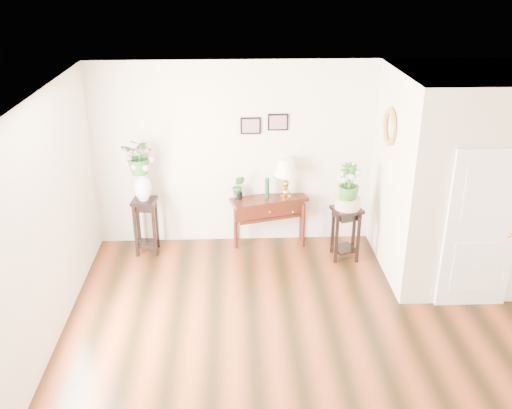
{
  "coord_description": "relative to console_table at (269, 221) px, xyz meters",
  "views": [
    {
      "loc": [
        -0.92,
        -5.34,
        4.14
      ],
      "look_at": [
        -0.63,
        1.3,
        1.22
      ],
      "focal_mm": 40.0,
      "sensor_mm": 36.0,
      "label": 1
    }
  ],
  "objects": [
    {
      "name": "narcissus",
      "position": [
        1.09,
        -0.49,
        0.81
      ],
      "size": [
        0.4,
        0.4,
        0.55
      ],
      "primitive_type": "imported",
      "rotation": [
        0.0,
        0.0,
        0.36
      ],
      "color": "#2B6623",
      "rests_on": "ceramic_bowl"
    },
    {
      "name": "green_vase",
      "position": [
        -0.03,
        0.0,
        0.55
      ],
      "size": [
        0.07,
        0.07,
        0.32
      ],
      "primitive_type": "cylinder",
      "rotation": [
        0.0,
        0.0,
        0.14
      ],
      "color": "#134020",
      "rests_on": "console_table"
    },
    {
      "name": "ceramic_bowl",
      "position": [
        1.09,
        -0.49,
        0.49
      ],
      "size": [
        0.42,
        0.42,
        0.16
      ],
      "primitive_type": "cylinder",
      "rotation": [
        0.0,
        0.0,
        -0.19
      ],
      "color": "beige",
      "rests_on": "plant_stand_b"
    },
    {
      "name": "wall_ornament",
      "position": [
        1.54,
        -0.67,
        1.67
      ],
      "size": [
        0.07,
        0.51,
        0.51
      ],
      "primitive_type": "torus",
      "rotation": [
        0.0,
        1.57,
        0.0
      ],
      "color": "#D29348",
      "rests_on": "partition"
    },
    {
      "name": "plant_stand_a",
      "position": [
        -1.85,
        -0.19,
        0.05
      ],
      "size": [
        0.38,
        0.38,
        0.86
      ],
      "primitive_type": "cube",
      "rotation": [
        0.0,
        0.0,
        -0.13
      ],
      "color": "black",
      "rests_on": "floor"
    },
    {
      "name": "door",
      "position": [
        2.48,
        -1.79,
        0.67
      ],
      "size": [
        0.9,
        0.05,
        2.1
      ],
      "primitive_type": "cube",
      "color": "white",
      "rests_on": "floor"
    },
    {
      "name": "lily_arrangement",
      "position": [
        -1.85,
        -0.19,
        1.15
      ],
      "size": [
        0.61,
        0.58,
        0.55
      ],
      "primitive_type": "imported",
      "rotation": [
        0.0,
        0.0,
        -0.37
      ],
      "color": "#2B6623",
      "rests_on": "porcelain_vase"
    },
    {
      "name": "wall_left",
      "position": [
        -2.62,
        -2.57,
        1.02
      ],
      "size": [
        0.02,
        5.5,
        2.8
      ],
      "primitive_type": "cube",
      "color": "silver",
      "rests_on": "ground"
    },
    {
      "name": "plant_stand_b",
      "position": [
        1.09,
        -0.49,
        0.01
      ],
      "size": [
        0.48,
        0.48,
        0.8
      ],
      "primitive_type": "cube",
      "rotation": [
        0.0,
        0.0,
        0.34
      ],
      "color": "black",
      "rests_on": "floor"
    },
    {
      "name": "floor",
      "position": [
        0.38,
        -2.57,
        -0.38
      ],
      "size": [
        6.0,
        5.5,
        0.02
      ],
      "primitive_type": "cube",
      "color": "maroon",
      "rests_on": "ground"
    },
    {
      "name": "console_table",
      "position": [
        0.0,
        0.0,
        0.0
      ],
      "size": [
        1.21,
        0.69,
        0.77
      ],
      "primitive_type": "cube",
      "rotation": [
        0.0,
        0.0,
        0.28
      ],
      "color": "#37170E",
      "rests_on": "floor"
    },
    {
      "name": "ceiling",
      "position": [
        0.38,
        -2.57,
        2.42
      ],
      "size": [
        6.0,
        5.5,
        0.02
      ],
      "primitive_type": "cube",
      "color": "white",
      "rests_on": "ground"
    },
    {
      "name": "table_lamp",
      "position": [
        0.25,
        0.0,
        0.73
      ],
      "size": [
        0.45,
        0.45,
        0.62
      ],
      "primitive_type": "cube",
      "rotation": [
        0.0,
        0.0,
        -0.32
      ],
      "color": "gold",
      "rests_on": "console_table"
    },
    {
      "name": "potted_plant",
      "position": [
        -0.46,
        0.0,
        0.56
      ],
      "size": [
        0.22,
        0.19,
        0.36
      ],
      "primitive_type": "imported",
      "rotation": [
        0.0,
        0.0,
        -0.19
      ],
      "color": "#2B6623",
      "rests_on": "console_table"
    },
    {
      "name": "art_print_left",
      "position": [
        -0.27,
        0.16,
        1.47
      ],
      "size": [
        0.3,
        0.02,
        0.25
      ],
      "primitive_type": "cube",
      "color": "black",
      "rests_on": "wall_back"
    },
    {
      "name": "porcelain_vase",
      "position": [
        -1.85,
        -0.19,
        0.7
      ],
      "size": [
        0.33,
        0.33,
        0.45
      ],
      "primitive_type": null,
      "rotation": [
        0.0,
        0.0,
        0.33
      ],
      "color": "silver",
      "rests_on": "plant_stand_a"
    },
    {
      "name": "art_print_right",
      "position": [
        0.13,
        0.16,
        1.52
      ],
      "size": [
        0.3,
        0.02,
        0.25
      ],
      "primitive_type": "cube",
      "color": "black",
      "rests_on": "wall_back"
    },
    {
      "name": "wall_back",
      "position": [
        0.38,
        0.18,
        1.02
      ],
      "size": [
        6.0,
        0.02,
        2.8
      ],
      "primitive_type": "cube",
      "color": "silver",
      "rests_on": "ground"
    },
    {
      "name": "partition",
      "position": [
        2.48,
        -0.79,
        1.02
      ],
      "size": [
        1.8,
        1.95,
        2.8
      ],
      "primitive_type": "cube",
      "color": "silver",
      "rests_on": "floor"
    }
  ]
}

